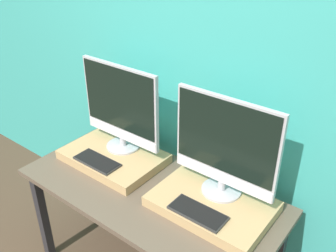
{
  "coord_description": "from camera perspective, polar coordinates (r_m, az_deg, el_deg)",
  "views": [
    {
      "loc": [
        1.06,
        -0.86,
        1.99
      ],
      "look_at": [
        0.0,
        0.5,
        1.02
      ],
      "focal_mm": 40.0,
      "sensor_mm": 36.0,
      "label": 1
    }
  ],
  "objects": [
    {
      "name": "wall_back",
      "position": [
        2.05,
        4.39,
        9.53
      ],
      "size": [
        8.0,
        0.04,
        2.6
      ],
      "color": "teal",
      "rests_on": "ground_plane"
    },
    {
      "name": "workbench",
      "position": [
        2.1,
        -2.72,
        -11.22
      ],
      "size": [
        1.44,
        0.68,
        0.7
      ],
      "color": "brown",
      "rests_on": "ground_plane"
    },
    {
      "name": "wooden_riser_left",
      "position": [
        2.28,
        -8.3,
        -4.62
      ],
      "size": [
        0.58,
        0.4,
        0.06
      ],
      "color": "tan",
      "rests_on": "workbench"
    },
    {
      "name": "monitor_left",
      "position": [
        2.18,
        -7.26,
        2.93
      ],
      "size": [
        0.55,
        0.2,
        0.52
      ],
      "color": "#B2B2B7",
      "rests_on": "wooden_riser_left"
    },
    {
      "name": "keyboard_left",
      "position": [
        2.19,
        -10.75,
        -5.3
      ],
      "size": [
        0.28,
        0.12,
        0.01
      ],
      "color": "#2D2D2D",
      "rests_on": "wooden_riser_left"
    },
    {
      "name": "wooden_riser_right",
      "position": [
        1.93,
        6.7,
        -11.7
      ],
      "size": [
        0.58,
        0.4,
        0.06
      ],
      "color": "tan",
      "rests_on": "workbench"
    },
    {
      "name": "monitor_right",
      "position": [
        1.81,
        8.68,
        -3.04
      ],
      "size": [
        0.55,
        0.2,
        0.52
      ],
      "color": "#B2B2B7",
      "rests_on": "wooden_riser_right"
    },
    {
      "name": "keyboard_right",
      "position": [
        1.82,
        4.56,
        -13.0
      ],
      "size": [
        0.28,
        0.12,
        0.01
      ],
      "color": "#2D2D2D",
      "rests_on": "wooden_riser_right"
    }
  ]
}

